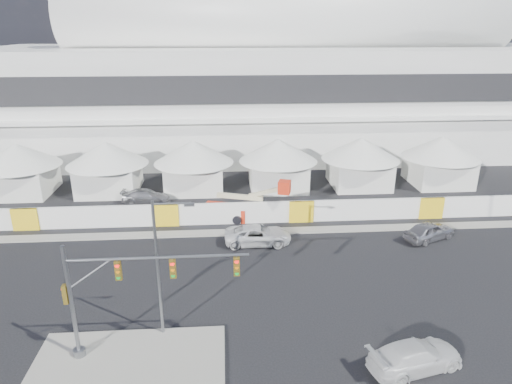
{
  "coord_description": "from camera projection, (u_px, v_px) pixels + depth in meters",
  "views": [
    {
      "loc": [
        -0.75,
        -22.95,
        16.67
      ],
      "look_at": [
        1.61,
        10.0,
        4.6
      ],
      "focal_mm": 32.0,
      "sensor_mm": 36.0,
      "label": 1
    }
  ],
  "objects": [
    {
      "name": "pickup_near",
      "position": [
        415.0,
        356.0,
        23.37
      ],
      "size": [
        3.28,
        5.45,
        1.48
      ],
      "primitive_type": "imported",
      "rotation": [
        0.0,
        0.0,
        1.82
      ],
      "color": "silver",
      "rests_on": "ground"
    },
    {
      "name": "pickup_curb",
      "position": [
        258.0,
        235.0,
        36.88
      ],
      "size": [
        2.57,
        5.42,
        1.49
      ],
      "primitive_type": "imported",
      "rotation": [
        0.0,
        0.0,
        1.55
      ],
      "color": "silver",
      "rests_on": "ground"
    },
    {
      "name": "streetlight_median",
      "position": [
        161.0,
        260.0,
        24.59
      ],
      "size": [
        2.23,
        0.22,
        8.07
      ],
      "color": "slate",
      "rests_on": "median_island"
    },
    {
      "name": "stadium",
      "position": [
        291.0,
        81.0,
        63.5
      ],
      "size": [
        80.0,
        24.8,
        21.98
      ],
      "color": "silver",
      "rests_on": "ground"
    },
    {
      "name": "tent_row",
      "position": [
        236.0,
        160.0,
        48.71
      ],
      "size": [
        53.4,
        8.4,
        5.4
      ],
      "color": "silver",
      "rests_on": "ground"
    },
    {
      "name": "sedan_silver",
      "position": [
        429.0,
        231.0,
        37.54
      ],
      "size": [
        3.54,
        4.88,
        1.54
      ],
      "primitive_type": "imported",
      "rotation": [
        0.0,
        0.0,
        2.0
      ],
      "color": "#9B9A9E",
      "rests_on": "ground"
    },
    {
      "name": "median_island",
      "position": [
        130.0,
        360.0,
        24.03
      ],
      "size": [
        10.0,
        5.0,
        0.15
      ],
      "primitive_type": "cube",
      "color": "gray",
      "rests_on": "ground"
    },
    {
      "name": "lot_car_c",
      "position": [
        146.0,
        196.0,
        45.41
      ],
      "size": [
        2.24,
        4.85,
        1.37
      ],
      "primitive_type": "imported",
      "rotation": [
        0.0,
        0.0,
        1.5
      ],
      "color": "#98989C",
      "rests_on": "ground"
    },
    {
      "name": "hoarding_fence",
      "position": [
        301.0,
        211.0,
        40.92
      ],
      "size": [
        70.0,
        0.25,
        2.0
      ],
      "primitive_type": "cube",
      "color": "white",
      "rests_on": "ground"
    },
    {
      "name": "far_curb",
      "position": [
        461.0,
        225.0,
        40.31
      ],
      "size": [
        80.0,
        1.2,
        0.12
      ],
      "primitive_type": "cube",
      "color": "gray",
      "rests_on": "ground"
    },
    {
      "name": "boom_lift",
      "position": [
        234.0,
        207.0,
        41.63
      ],
      "size": [
        8.21,
        2.91,
        4.04
      ],
      "rotation": [
        0.0,
        0.0,
        -0.3
      ],
      "color": "red",
      "rests_on": "ground"
    },
    {
      "name": "ground",
      "position": [
        241.0,
        322.0,
        27.27
      ],
      "size": [
        160.0,
        160.0,
        0.0
      ],
      "primitive_type": "plane",
      "color": "black",
      "rests_on": "ground"
    },
    {
      "name": "traffic_mast",
      "position": [
        114.0,
        294.0,
        23.18
      ],
      "size": [
        9.41,
        0.63,
        6.49
      ],
      "color": "slate",
      "rests_on": "median_island"
    }
  ]
}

